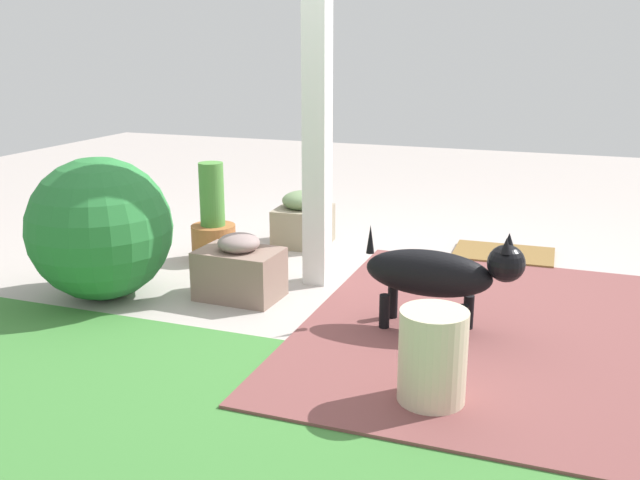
% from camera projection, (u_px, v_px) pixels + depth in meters
% --- Properties ---
extents(ground_plane, '(12.00, 12.00, 0.00)m').
position_uv_depth(ground_plane, '(371.00, 283.00, 4.40)').
color(ground_plane, '#B1A6A0').
extents(brick_path, '(1.80, 2.40, 0.02)m').
position_uv_depth(brick_path, '(482.00, 329.00, 3.67)').
color(brick_path, brown).
rests_on(brick_path, ground).
extents(lawn_patch, '(5.20, 2.80, 0.01)m').
position_uv_depth(lawn_patch, '(9.00, 478.00, 2.43)').
color(lawn_patch, '#408038').
rests_on(lawn_patch, ground).
extents(porch_pillar, '(0.14, 0.14, 2.18)m').
position_uv_depth(porch_pillar, '(317.00, 106.00, 4.14)').
color(porch_pillar, white).
rests_on(porch_pillar, ground).
extents(stone_planter_nearest, '(0.40, 0.43, 0.40)m').
position_uv_depth(stone_planter_nearest, '(303.00, 220.00, 5.20)').
color(stone_planter_nearest, gray).
rests_on(stone_planter_nearest, ground).
extents(stone_planter_mid, '(0.48, 0.34, 0.39)m').
position_uv_depth(stone_planter_mid, '(240.00, 270.00, 4.11)').
color(stone_planter_mid, '#876C5F').
rests_on(stone_planter_mid, ground).
extents(round_shrub, '(0.83, 0.83, 0.83)m').
position_uv_depth(round_shrub, '(100.00, 229.00, 4.06)').
color(round_shrub, '#297436').
rests_on(round_shrub, ground).
extents(terracotta_pot_tall, '(0.30, 0.30, 0.67)m').
position_uv_depth(terracotta_pot_tall, '(213.00, 226.00, 4.82)').
color(terracotta_pot_tall, '#9F5E30').
rests_on(terracotta_pot_tall, ground).
extents(dog, '(0.81, 0.24, 0.55)m').
position_uv_depth(dog, '(439.00, 273.00, 3.57)').
color(dog, black).
rests_on(dog, ground).
extents(ceramic_urn, '(0.28, 0.28, 0.41)m').
position_uv_depth(ceramic_urn, '(433.00, 358.00, 2.88)').
color(ceramic_urn, beige).
rests_on(ceramic_urn, ground).
extents(doormat, '(0.69, 0.48, 0.03)m').
position_uv_depth(doormat, '(504.00, 254.00, 4.95)').
color(doormat, brown).
rests_on(doormat, ground).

